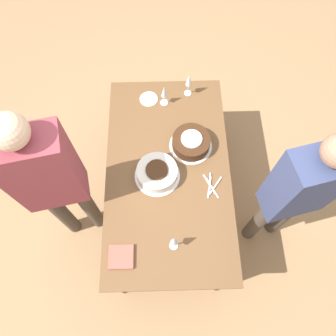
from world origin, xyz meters
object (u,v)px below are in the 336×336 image
Objects in this scene: cake_center_white at (157,173)px; wine_glass_near at (189,80)px; wine_glass_far at (164,93)px; wine_glass_extra at (174,241)px; person_cutting at (298,192)px; person_watching at (50,180)px; cake_front_chocolate at (191,142)px.

cake_center_white is 1.43× the size of wine_glass_near.
wine_glass_far reaches higher than cake_center_white.
cake_center_white is 0.66m from wine_glass_far.
wine_glass_far is at bearing -5.73° from cake_center_white.
wine_glass_extra is 0.13× the size of person_cutting.
cake_front_chocolate is at bearing 11.57° from person_watching.
person_cutting reaches higher than wine_glass_near.
cake_front_chocolate is 1.04m from person_watching.
person_watching is (0.37, 0.77, 0.17)m from wine_glass_extra.
wine_glass_extra is 0.87m from person_watching.
wine_glass_near reaches higher than wine_glass_far.
wine_glass_extra reaches higher than wine_glass_far.
person_watching is (-0.39, 0.93, 0.27)m from cake_front_chocolate.
wine_glass_far reaches higher than cake_front_chocolate.
wine_glass_near is at bearing -65.45° from wine_glass_far.
cake_center_white is at bearing 11.36° from wine_glass_extra.
wine_glass_far is (-0.09, 0.20, -0.03)m from wine_glass_near.
wine_glass_extra is (-0.52, -0.10, 0.10)m from cake_center_white.
cake_center_white is 0.36m from cake_front_chocolate.
cake_center_white is at bearing -28.46° from person_cutting.
cake_front_chocolate is at bearing -11.65° from wine_glass_extra.
wine_glass_far is (0.65, -0.07, 0.08)m from cake_center_white.
wine_glass_near is 0.14× the size of person_watching.
person_cutting reaches higher than wine_glass_far.
wine_glass_far is 1.24m from person_cutting.
cake_center_white is 1.57× the size of wine_glass_extra.
wine_glass_extra is at bearing -36.98° from person_watching.
person_watching is at bearing 64.48° from wine_glass_extra.
wine_glass_far is 0.12× the size of person_watching.
person_watching is (-0.15, 0.67, 0.27)m from cake_center_white.
person_cutting is (-0.49, -0.64, 0.21)m from cake_front_chocolate.
person_cutting reaches higher than cake_front_chocolate.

